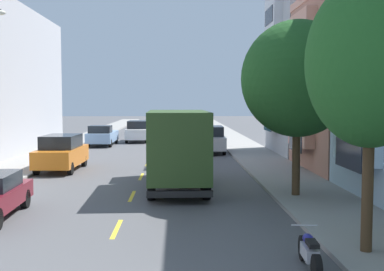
{
  "coord_description": "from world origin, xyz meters",
  "views": [
    {
      "loc": [
        1.8,
        -7.45,
        3.81
      ],
      "look_at": [
        2.89,
        28.81,
        1.21
      ],
      "focal_mm": 46.21,
      "sensor_mm": 36.0,
      "label": 1
    }
  ],
  "objects": [
    {
      "name": "parked_motorcycle",
      "position": [
        4.75,
        3.26,
        0.41
      ],
      "size": [
        0.62,
        2.05,
        0.9
      ],
      "color": "black",
      "rests_on": "ground_plane"
    },
    {
      "name": "parked_suv_silver",
      "position": [
        4.24,
        28.16,
        0.99
      ],
      "size": [
        2.06,
        4.85,
        1.93
      ],
      "color": "#B2B5BA",
      "rests_on": "ground_plane"
    },
    {
      "name": "lane_centerline_dashes",
      "position": [
        0.0,
        24.5,
        0.0
      ],
      "size": [
        0.14,
        47.2,
        0.01
      ],
      "color": "yellow",
      "rests_on": "ground_plane"
    },
    {
      "name": "ground_plane",
      "position": [
        0.0,
        30.0,
        0.0
      ],
      "size": [
        160.0,
        160.0,
        0.0
      ],
      "primitive_type": "plane",
      "color": "#4C4C4F"
    },
    {
      "name": "parked_suv_teal",
      "position": [
        4.3,
        47.51,
        0.99
      ],
      "size": [
        2.04,
        4.83,
        1.93
      ],
      "color": "#195B60",
      "rests_on": "ground_plane"
    },
    {
      "name": "sidewalk_right",
      "position": [
        7.1,
        28.0,
        0.07
      ],
      "size": [
        3.2,
        120.0,
        0.14
      ],
      "primitive_type": "cube",
      "color": "gray",
      "rests_on": "ground_plane"
    },
    {
      "name": "townhouse_fourth_dove_grey",
      "position": [
        14.56,
        26.86,
        6.16
      ],
      "size": [
        12.54,
        7.95,
        12.73
      ],
      "color": "#A8A8AD",
      "rests_on": "ground_plane"
    },
    {
      "name": "parked_suv_orange",
      "position": [
        -4.47,
        19.34,
        0.99
      ],
      "size": [
        2.08,
        4.85,
        1.93
      ],
      "color": "orange",
      "rests_on": "ground_plane"
    },
    {
      "name": "sidewalk_left",
      "position": [
        -7.1,
        28.0,
        0.07
      ],
      "size": [
        3.2,
        120.0,
        0.14
      ],
      "primitive_type": "cube",
      "color": "gray",
      "rests_on": "ground_plane"
    },
    {
      "name": "street_tree_nearest",
      "position": [
        6.4,
        4.22,
        4.72
      ],
      "size": [
        3.09,
        3.09,
        6.66
      ],
      "color": "#47331E",
      "rests_on": "sidewalk_right"
    },
    {
      "name": "street_tree_second",
      "position": [
        6.4,
        11.38,
        4.62
      ],
      "size": [
        4.31,
        4.31,
        6.73
      ],
      "color": "#47331E",
      "rests_on": "sidewalk_right"
    },
    {
      "name": "delivery_box_truck",
      "position": [
        1.81,
        13.65,
        1.91
      ],
      "size": [
        2.58,
        7.69,
        3.36
      ],
      "color": "#2D471E",
      "rests_on": "ground_plane"
    },
    {
      "name": "moving_white_sedan",
      "position": [
        -1.8,
        37.78,
        0.99
      ],
      "size": [
        1.95,
        4.8,
        1.93
      ],
      "color": "silver",
      "rests_on": "ground_plane"
    },
    {
      "name": "parked_pickup_sky",
      "position": [
        -4.49,
        34.05,
        0.83
      ],
      "size": [
        2.05,
        5.32,
        1.73
      ],
      "color": "#7A9EC6",
      "rests_on": "ground_plane"
    }
  ]
}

